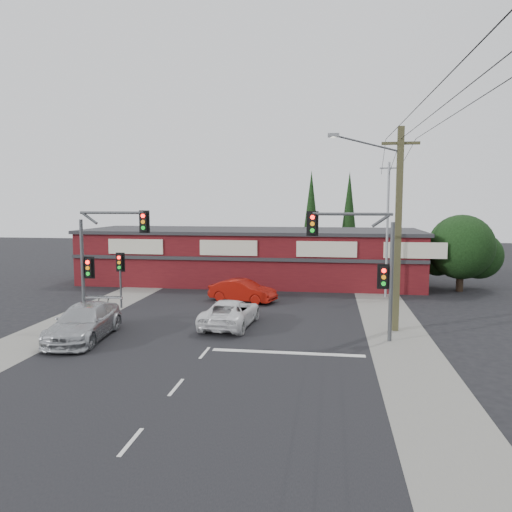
# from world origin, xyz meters

# --- Properties ---
(ground) EXTENTS (120.00, 120.00, 0.00)m
(ground) POSITION_xyz_m (0.00, 0.00, 0.00)
(ground) COLOR black
(ground) RESTS_ON ground
(road_strip) EXTENTS (14.00, 70.00, 0.01)m
(road_strip) POSITION_xyz_m (0.00, 5.00, 0.01)
(road_strip) COLOR black
(road_strip) RESTS_ON ground
(verge_left) EXTENTS (3.00, 70.00, 0.02)m
(verge_left) POSITION_xyz_m (-8.50, 5.00, 0.01)
(verge_left) COLOR gray
(verge_left) RESTS_ON ground
(verge_right) EXTENTS (3.00, 70.00, 0.02)m
(verge_right) POSITION_xyz_m (8.50, 5.00, 0.01)
(verge_right) COLOR gray
(verge_right) RESTS_ON ground
(stop_line) EXTENTS (6.50, 0.35, 0.01)m
(stop_line) POSITION_xyz_m (3.50, -1.50, 0.01)
(stop_line) COLOR silver
(stop_line) RESTS_ON ground
(white_suv) EXTENTS (2.65, 5.12, 1.38)m
(white_suv) POSITION_xyz_m (0.17, 2.75, 0.69)
(white_suv) COLOR white
(white_suv) RESTS_ON ground
(silver_suv) EXTENTS (2.67, 5.66, 1.60)m
(silver_suv) POSITION_xyz_m (-6.11, -0.70, 0.80)
(silver_suv) COLOR #ADB0B3
(silver_suv) RESTS_ON ground
(red_sedan) EXTENTS (4.59, 2.69, 1.43)m
(red_sedan) POSITION_xyz_m (-0.28, 9.04, 0.71)
(red_sedan) COLOR #971109
(red_sedan) RESTS_ON ground
(lane_dashes) EXTENTS (0.12, 49.58, 0.01)m
(lane_dashes) POSITION_xyz_m (0.00, 5.99, 0.01)
(lane_dashes) COLOR silver
(lane_dashes) RESTS_ON ground
(shop_building) EXTENTS (27.30, 8.40, 4.22)m
(shop_building) POSITION_xyz_m (-0.99, 16.99, 2.13)
(shop_building) COLOR #501015
(shop_building) RESTS_ON ground
(tree_cluster) EXTENTS (5.90, 5.10, 5.50)m
(tree_cluster) POSITION_xyz_m (14.69, 15.44, 2.90)
(tree_cluster) COLOR #2D2116
(tree_cluster) RESTS_ON ground
(conifer_near) EXTENTS (1.80, 1.80, 9.25)m
(conifer_near) POSITION_xyz_m (3.50, 24.00, 5.48)
(conifer_near) COLOR #2D2116
(conifer_near) RESTS_ON ground
(conifer_far) EXTENTS (1.80, 1.80, 9.25)m
(conifer_far) POSITION_xyz_m (7.00, 26.00, 5.48)
(conifer_far) COLOR #2D2116
(conifer_far) RESTS_ON ground
(traffic_mast_left) EXTENTS (3.77, 0.27, 5.97)m
(traffic_mast_left) POSITION_xyz_m (-6.43, 2.00, 3.93)
(traffic_mast_left) COLOR #47494C
(traffic_mast_left) RESTS_ON ground
(traffic_mast_right) EXTENTS (3.96, 0.27, 5.97)m
(traffic_mast_right) POSITION_xyz_m (6.86, 1.00, 3.95)
(traffic_mast_right) COLOR #47494C
(traffic_mast_right) RESTS_ON ground
(pedestal_signal) EXTENTS (0.55, 0.27, 3.38)m
(pedestal_signal) POSITION_xyz_m (-7.20, 6.01, 2.41)
(pedestal_signal) COLOR #47494C
(pedestal_signal) RESTS_ON ground
(utility_pole) EXTENTS (4.38, 0.59, 10.00)m
(utility_pole) POSITION_xyz_m (8.36, 2.99, 5.40)
(utility_pole) COLOR #4D492B
(utility_pole) RESTS_ON ground
(steel_pole) EXTENTS (1.20, 0.16, 9.00)m
(steel_pole) POSITION_xyz_m (9.00, 12.00, 4.70)
(steel_pole) COLOR gray
(steel_pole) RESTS_ON ground
(power_lines) EXTENTS (2.01, 29.00, 1.22)m
(power_lines) POSITION_xyz_m (8.47, -2.47, 9.04)
(power_lines) COLOR black
(power_lines) RESTS_ON ground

